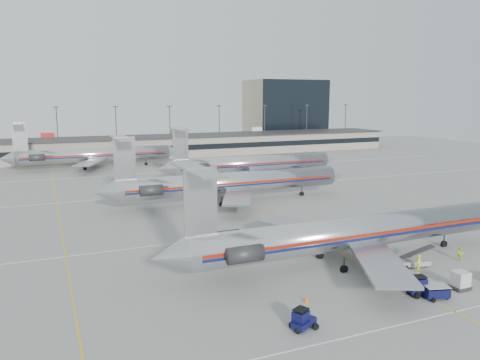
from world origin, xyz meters
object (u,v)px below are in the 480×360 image
jet_foreground (347,233)px  jet_second_row (228,183)px  uld_container (460,280)px  tug_center (420,286)px  belt_loader (413,261)px

jet_foreground → jet_second_row: (-1.12, 33.15, 0.11)m
uld_container → jet_second_row: bearing=98.8°
tug_center → jet_foreground: bearing=109.0°
jet_foreground → jet_second_row: 33.17m
jet_foreground → belt_loader: 7.61m
uld_container → tug_center: bearing=174.3°
uld_container → jet_foreground: bearing=118.6°
jet_second_row → belt_loader: size_ratio=10.44×
jet_foreground → jet_second_row: jet_second_row is taller
uld_container → belt_loader: (0.25, 6.45, -0.28)m
jet_second_row → uld_container: (6.78, -43.48, -2.63)m
tug_center → belt_loader: size_ratio=0.57×
tug_center → belt_loader: 7.72m
jet_foreground → uld_container: bearing=-61.3°
belt_loader → jet_second_row: bearing=113.4°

